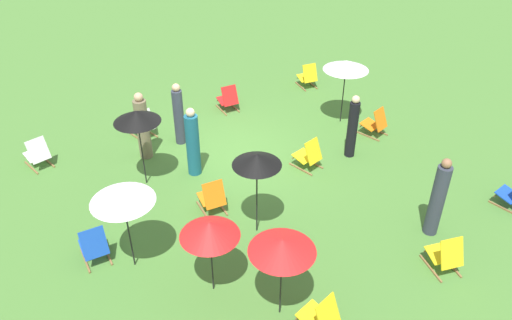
{
  "coord_description": "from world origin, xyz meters",
  "views": [
    {
      "loc": [
        5.67,
        9.58,
        7.22
      ],
      "look_at": [
        0.0,
        1.2,
        0.5
      ],
      "focal_mm": 34.85,
      "sensor_mm": 36.0,
      "label": 1
    }
  ],
  "objects_px": {
    "deckchair_0": "(228,99)",
    "umbrella_3": "(137,116)",
    "deckchair_2": "(321,317)",
    "person_0": "(352,128)",
    "deckchair_11": "(143,125)",
    "umbrella_0": "(257,160)",
    "umbrella_1": "(346,65)",
    "umbrella_5": "(122,197)",
    "person_2": "(179,115)",
    "deckchair_6": "(212,198)",
    "person_3": "(438,199)",
    "deckchair_4": "(375,123)",
    "deckchair_3": "(446,255)",
    "umbrella_4": "(282,246)",
    "deckchair_10": "(308,77)",
    "deckchair_5": "(94,246)",
    "deckchair_9": "(37,154)",
    "person_4": "(143,128)",
    "person_1": "(193,144)",
    "deckchair_1": "(308,155)",
    "umbrella_2": "(210,229)"
  },
  "relations": [
    {
      "from": "deckchair_2",
      "to": "person_0",
      "type": "distance_m",
      "value": 5.8
    },
    {
      "from": "umbrella_1",
      "to": "umbrella_5",
      "type": "bearing_deg",
      "value": 15.81
    },
    {
      "from": "deckchair_5",
      "to": "person_4",
      "type": "distance_m",
      "value": 3.86
    },
    {
      "from": "umbrella_0",
      "to": "person_0",
      "type": "xyz_separation_m",
      "value": [
        -3.73,
        -1.1,
        -0.99
      ]
    },
    {
      "from": "deckchair_4",
      "to": "umbrella_4",
      "type": "bearing_deg",
      "value": 17.72
    },
    {
      "from": "deckchair_0",
      "to": "umbrella_3",
      "type": "xyz_separation_m",
      "value": [
        3.67,
        2.14,
        1.48
      ]
    },
    {
      "from": "deckchair_6",
      "to": "person_3",
      "type": "height_order",
      "value": "person_3"
    },
    {
      "from": "umbrella_1",
      "to": "umbrella_5",
      "type": "xyz_separation_m",
      "value": [
        7.37,
        2.09,
        -0.07
      ]
    },
    {
      "from": "umbrella_3",
      "to": "umbrella_0",
      "type": "bearing_deg",
      "value": 113.13
    },
    {
      "from": "deckchair_3",
      "to": "deckchair_4",
      "type": "xyz_separation_m",
      "value": [
        -2.65,
        -4.49,
        0.0
      ]
    },
    {
      "from": "deckchair_5",
      "to": "deckchair_2",
      "type": "bearing_deg",
      "value": 128.96
    },
    {
      "from": "person_2",
      "to": "person_3",
      "type": "bearing_deg",
      "value": -18.95
    },
    {
      "from": "deckchair_3",
      "to": "deckchair_11",
      "type": "height_order",
      "value": "same"
    },
    {
      "from": "deckchair_1",
      "to": "deckchair_5",
      "type": "relative_size",
      "value": 1.01
    },
    {
      "from": "deckchair_5",
      "to": "person_0",
      "type": "distance_m",
      "value": 6.91
    },
    {
      "from": "deckchair_3",
      "to": "umbrella_2",
      "type": "bearing_deg",
      "value": -9.82
    },
    {
      "from": "deckchair_11",
      "to": "umbrella_0",
      "type": "distance_m",
      "value": 5.29
    },
    {
      "from": "deckchair_5",
      "to": "umbrella_5",
      "type": "bearing_deg",
      "value": 140.63
    },
    {
      "from": "deckchair_11",
      "to": "person_2",
      "type": "bearing_deg",
      "value": 118.98
    },
    {
      "from": "deckchair_1",
      "to": "person_1",
      "type": "relative_size",
      "value": 0.46
    },
    {
      "from": "deckchair_3",
      "to": "umbrella_1",
      "type": "xyz_separation_m",
      "value": [
        -2.39,
        -5.6,
        1.41
      ]
    },
    {
      "from": "person_1",
      "to": "person_4",
      "type": "height_order",
      "value": "person_4"
    },
    {
      "from": "deckchair_6",
      "to": "person_2",
      "type": "bearing_deg",
      "value": -96.44
    },
    {
      "from": "umbrella_3",
      "to": "umbrella_4",
      "type": "distance_m",
      "value": 5.03
    },
    {
      "from": "deckchair_11",
      "to": "umbrella_3",
      "type": "xyz_separation_m",
      "value": [
        0.86,
        2.11,
        1.48
      ]
    },
    {
      "from": "umbrella_3",
      "to": "person_4",
      "type": "xyz_separation_m",
      "value": [
        -0.49,
        -1.11,
        -0.97
      ]
    },
    {
      "from": "deckchair_10",
      "to": "umbrella_3",
      "type": "bearing_deg",
      "value": 28.39
    },
    {
      "from": "person_3",
      "to": "umbrella_0",
      "type": "bearing_deg",
      "value": 26.49
    },
    {
      "from": "deckchair_11",
      "to": "umbrella_0",
      "type": "height_order",
      "value": "umbrella_0"
    },
    {
      "from": "umbrella_5",
      "to": "person_2",
      "type": "height_order",
      "value": "umbrella_5"
    },
    {
      "from": "deckchair_9",
      "to": "deckchair_10",
      "type": "bearing_deg",
      "value": 168.77
    },
    {
      "from": "deckchair_0",
      "to": "person_0",
      "type": "xyz_separation_m",
      "value": [
        -1.33,
        4.01,
        0.47
      ]
    },
    {
      "from": "deckchair_9",
      "to": "person_1",
      "type": "xyz_separation_m",
      "value": [
        -3.17,
        2.5,
        0.49
      ]
    },
    {
      "from": "person_3",
      "to": "deckchair_5",
      "type": "bearing_deg",
      "value": 33.95
    },
    {
      "from": "deckchair_9",
      "to": "deckchair_10",
      "type": "xyz_separation_m",
      "value": [
        -8.72,
        0.14,
        0.0
      ]
    },
    {
      "from": "deckchair_1",
      "to": "person_0",
      "type": "distance_m",
      "value": 1.38
    },
    {
      "from": "deckchair_10",
      "to": "umbrella_0",
      "type": "bearing_deg",
      "value": 53.91
    },
    {
      "from": "deckchair_6",
      "to": "umbrella_2",
      "type": "distance_m",
      "value": 2.58
    },
    {
      "from": "deckchair_9",
      "to": "deckchair_1",
      "type": "bearing_deg",
      "value": 135.08
    },
    {
      "from": "deckchair_4",
      "to": "person_0",
      "type": "height_order",
      "value": "person_0"
    },
    {
      "from": "deckchair_5",
      "to": "deckchair_9",
      "type": "relative_size",
      "value": 1.0
    },
    {
      "from": "deckchair_9",
      "to": "person_4",
      "type": "relative_size",
      "value": 0.45
    },
    {
      "from": "deckchair_4",
      "to": "deckchair_6",
      "type": "xyz_separation_m",
      "value": [
        5.49,
        0.37,
        0.0
      ]
    },
    {
      "from": "umbrella_2",
      "to": "umbrella_4",
      "type": "bearing_deg",
      "value": 121.75
    },
    {
      "from": "deckchair_4",
      "to": "umbrella_5",
      "type": "xyz_separation_m",
      "value": [
        7.63,
        0.97,
        1.34
      ]
    },
    {
      "from": "deckchair_6",
      "to": "deckchair_10",
      "type": "bearing_deg",
      "value": -139.12
    },
    {
      "from": "deckchair_11",
      "to": "umbrella_3",
      "type": "distance_m",
      "value": 2.72
    },
    {
      "from": "deckchair_9",
      "to": "person_4",
      "type": "distance_m",
      "value": 2.75
    },
    {
      "from": "umbrella_5",
      "to": "umbrella_0",
      "type": "bearing_deg",
      "value": 168.57
    },
    {
      "from": "deckchair_0",
      "to": "person_2",
      "type": "xyz_separation_m",
      "value": [
        2.09,
        0.9,
        0.48
      ]
    }
  ]
}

